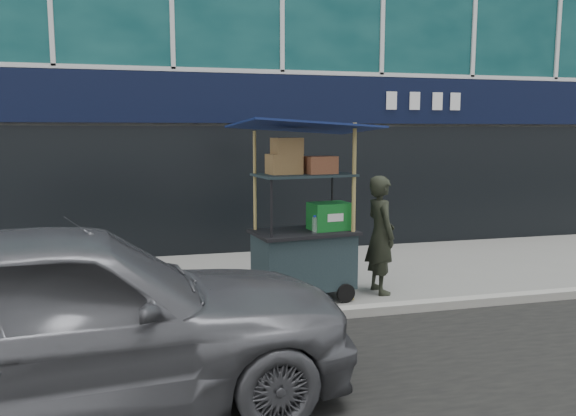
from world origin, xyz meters
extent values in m
plane|color=slate|center=(0.00, 0.00, 0.00)|extent=(80.00, 80.00, 0.00)
cube|color=#97968E|center=(0.00, -0.20, 0.06)|extent=(80.00, 0.18, 0.12)
cube|color=black|center=(0.00, 3.86, 2.90)|extent=(15.68, 0.06, 0.90)
cube|color=black|center=(0.00, 3.90, 1.20)|extent=(15.68, 0.04, 2.40)
cube|color=#19252A|center=(-0.48, 0.69, 0.54)|extent=(1.38, 0.92, 0.75)
cylinder|color=black|center=(-0.87, 0.24, 0.13)|extent=(0.26, 0.09, 0.26)
cylinder|color=black|center=(0.03, 0.36, 0.13)|extent=(0.26, 0.09, 0.26)
cube|color=black|center=(-0.48, 0.69, 0.93)|extent=(1.47, 1.02, 0.04)
cylinder|color=black|center=(-1.01, 0.29, 1.31)|extent=(0.04, 0.04, 0.80)
cylinder|color=black|center=(0.15, 0.46, 1.31)|extent=(0.04, 0.04, 0.80)
cylinder|color=black|center=(-1.10, 0.93, 1.31)|extent=(0.04, 0.04, 0.80)
cylinder|color=black|center=(0.06, 1.10, 1.31)|extent=(0.04, 0.04, 0.80)
cube|color=#19252A|center=(-0.48, 0.69, 1.71)|extent=(1.38, 0.92, 0.03)
cylinder|color=#A28B49|center=(0.15, 0.46, 1.21)|extent=(0.06, 0.06, 2.41)
cylinder|color=#A28B49|center=(-1.10, 0.93, 1.15)|extent=(0.05, 0.05, 2.30)
cube|color=#0E164F|center=(-0.48, 0.69, 2.36)|extent=(1.99, 1.52, 0.21)
cube|color=#0D5717|center=(-0.11, 0.69, 1.14)|extent=(0.58, 0.45, 0.38)
cylinder|color=silver|center=(-0.38, 0.49, 1.06)|extent=(0.08, 0.08, 0.21)
cylinder|color=#182CB8|center=(-0.38, 0.49, 1.18)|extent=(0.04, 0.04, 0.02)
cube|color=brown|center=(-0.75, 0.71, 1.86)|extent=(0.47, 0.38, 0.27)
cube|color=olive|center=(-0.26, 0.67, 1.85)|extent=(0.45, 0.35, 0.24)
cube|color=brown|center=(-0.71, 0.69, 2.11)|extent=(0.41, 0.33, 0.21)
imported|color=black|center=(0.67, 0.72, 0.84)|extent=(0.42, 0.63, 1.68)
imported|color=#585A60|center=(-3.24, -1.90, 0.81)|extent=(4.96, 2.41, 1.63)
camera|label=1|loc=(-2.54, -6.56, 2.30)|focal=35.00mm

